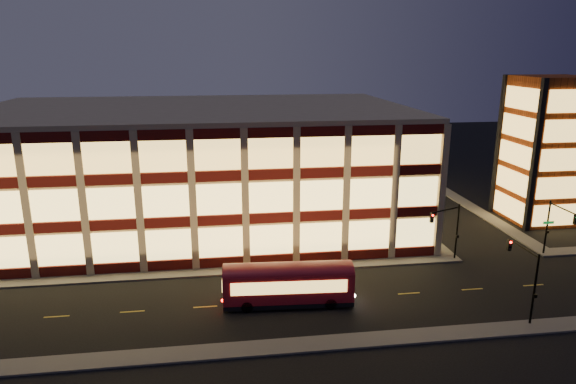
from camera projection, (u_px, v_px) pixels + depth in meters
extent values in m
plane|color=black|center=(227.00, 276.00, 49.40)|extent=(200.00, 200.00, 0.00)
cube|color=#514F4C|center=(196.00, 272.00, 49.94)|extent=(54.00, 2.00, 0.15)
cube|color=#514F4C|center=(397.00, 212.00, 68.66)|extent=(2.00, 30.00, 0.15)
cube|color=#514F4C|center=(474.00, 208.00, 70.13)|extent=(2.00, 30.00, 0.15)
cube|color=#514F4C|center=(232.00, 350.00, 36.97)|extent=(100.00, 2.00, 0.15)
cube|color=tan|center=(198.00, 167.00, 63.36)|extent=(50.00, 30.00, 14.00)
cube|color=tan|center=(195.00, 108.00, 61.43)|extent=(50.40, 30.40, 0.50)
cube|color=#470C0A|center=(196.00, 263.00, 50.62)|extent=(50.10, 0.25, 1.00)
cube|color=#FFD46B|center=(195.00, 243.00, 50.08)|extent=(49.00, 0.20, 3.00)
cube|color=#470C0A|center=(391.00, 208.00, 68.39)|extent=(0.25, 30.10, 1.00)
cube|color=#FFD46B|center=(391.00, 193.00, 67.83)|extent=(0.20, 29.00, 3.00)
cube|color=#470C0A|center=(194.00, 221.00, 49.45)|extent=(50.10, 0.25, 1.00)
cube|color=#FFD46B|center=(193.00, 200.00, 48.91)|extent=(49.00, 0.20, 3.00)
cube|color=#470C0A|center=(392.00, 176.00, 67.22)|extent=(0.25, 30.10, 1.00)
cube|color=#FFD46B|center=(393.00, 160.00, 66.66)|extent=(0.20, 29.00, 3.00)
cube|color=#470C0A|center=(192.00, 177.00, 48.27)|extent=(50.10, 0.25, 1.00)
cube|color=#FFD46B|center=(190.00, 155.00, 47.73)|extent=(49.00, 0.20, 3.00)
cube|color=#470C0A|center=(394.00, 143.00, 66.05)|extent=(0.25, 30.10, 1.00)
cube|color=#FFD46B|center=(395.00, 127.00, 65.48)|extent=(0.20, 29.00, 3.00)
cube|color=#8C3814|center=(546.00, 150.00, 63.77)|extent=(8.00, 8.00, 18.00)
cube|color=black|center=(535.00, 157.00, 59.42)|extent=(0.60, 0.60, 18.00)
cube|color=black|center=(499.00, 145.00, 67.06)|extent=(0.60, 0.60, 18.00)
cube|color=black|center=(555.00, 144.00, 68.12)|extent=(0.60, 0.60, 18.00)
cube|color=#F2BA54|center=(559.00, 215.00, 61.80)|extent=(6.60, 0.16, 2.60)
cube|color=#F2BA54|center=(509.00, 207.00, 65.15)|extent=(0.16, 6.60, 2.60)
cube|color=#F2BA54|center=(563.00, 188.00, 60.89)|extent=(6.60, 0.16, 2.60)
cube|color=#F2BA54|center=(512.00, 181.00, 64.24)|extent=(0.16, 6.60, 2.60)
cube|color=#F2BA54|center=(567.00, 160.00, 59.98)|extent=(6.60, 0.16, 2.60)
cube|color=#F2BA54|center=(515.00, 154.00, 63.33)|extent=(0.16, 6.60, 2.60)
cube|color=#F2BA54|center=(571.00, 131.00, 59.08)|extent=(6.60, 0.16, 2.60)
cube|color=#F2BA54|center=(518.00, 127.00, 62.43)|extent=(0.16, 6.60, 2.60)
cube|color=#F2BA54|center=(576.00, 101.00, 58.17)|extent=(6.60, 0.16, 2.60)
cube|color=#F2BA54|center=(522.00, 98.00, 61.52)|extent=(0.16, 6.60, 2.60)
cylinder|color=black|center=(457.00, 232.00, 52.49)|extent=(0.18, 0.18, 6.00)
cylinder|color=black|center=(446.00, 210.00, 50.82)|extent=(3.56, 1.63, 0.14)
cube|color=black|center=(432.00, 218.00, 50.00)|extent=(0.32, 0.32, 0.95)
sphere|color=#FF0C05|center=(433.00, 215.00, 49.75)|extent=(0.20, 0.20, 0.20)
cube|color=black|center=(457.00, 236.00, 52.40)|extent=(0.25, 0.18, 0.28)
cylinder|color=black|center=(547.00, 228.00, 53.82)|extent=(0.18, 0.18, 6.00)
cylinder|color=black|center=(563.00, 209.00, 51.19)|extent=(0.14, 4.00, 0.14)
cube|color=black|center=(576.00, 220.00, 49.41)|extent=(0.32, 0.32, 0.95)
cube|color=black|center=(548.00, 232.00, 53.73)|extent=(0.25, 0.18, 0.28)
cube|color=#0C7226|center=(549.00, 223.00, 53.51)|extent=(1.20, 0.06, 0.28)
cylinder|color=black|center=(534.00, 290.00, 39.79)|extent=(0.18, 0.18, 6.00)
cylinder|color=black|center=(524.00, 248.00, 40.98)|extent=(0.14, 4.00, 0.14)
cube|color=black|center=(509.00, 245.00, 43.02)|extent=(0.32, 0.32, 0.95)
sphere|color=#FF0C05|center=(511.00, 242.00, 42.77)|extent=(0.20, 0.20, 0.20)
cube|color=black|center=(535.00, 296.00, 39.71)|extent=(0.25, 0.18, 0.28)
cube|color=maroon|center=(288.00, 284.00, 43.44)|extent=(11.07, 3.39, 2.51)
cube|color=black|center=(288.00, 300.00, 43.83)|extent=(11.07, 3.39, 0.38)
cylinder|color=black|center=(247.00, 307.00, 42.39)|extent=(1.00, 0.39, 0.98)
cylinder|color=black|center=(247.00, 294.00, 44.70)|extent=(1.00, 0.39, 0.98)
cylinder|color=black|center=(331.00, 304.00, 42.91)|extent=(1.00, 0.39, 0.98)
cylinder|color=black|center=(326.00, 291.00, 45.22)|extent=(1.00, 0.39, 0.98)
cube|color=#F2BA54|center=(289.00, 288.00, 42.01)|extent=(9.59, 0.65, 1.09)
cube|color=#F2BA54|center=(287.00, 273.00, 44.69)|extent=(9.59, 0.65, 1.09)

